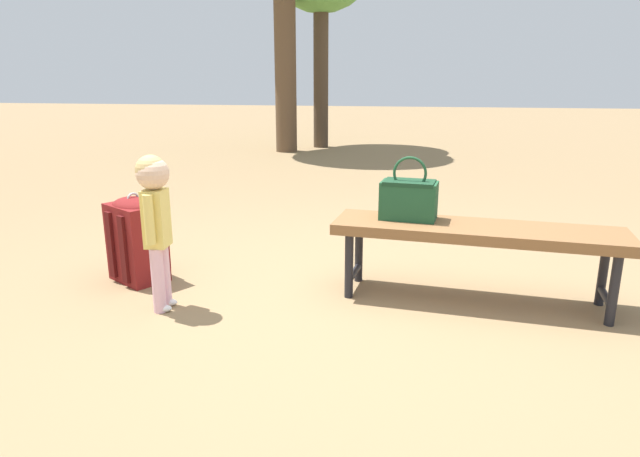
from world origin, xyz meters
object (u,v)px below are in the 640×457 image
child_standing (155,209)px  park_bench (476,236)px  backpack_large (137,237)px  handbag (409,198)px

child_standing → park_bench: bearing=-167.1°
child_standing → backpack_large: bearing=-50.3°
park_bench → backpack_large: size_ratio=2.88×
park_bench → handbag: bearing=-14.0°
child_standing → backpack_large: (0.34, -0.41, -0.29)m
handbag → backpack_large: bearing=2.7°
child_standing → backpack_large: child_standing is taller
park_bench → handbag: handbag is taller
park_bench → child_standing: (1.72, 0.39, 0.18)m
handbag → backpack_large: 1.70m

